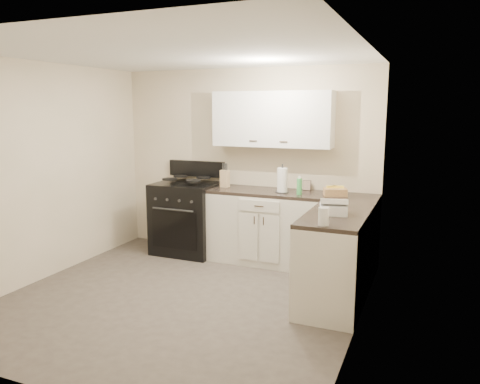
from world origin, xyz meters
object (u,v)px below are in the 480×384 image
at_px(paper_towel, 282,180).
at_px(countertop_grill, 333,209).
at_px(wicker_basket, 335,192).
at_px(stove, 188,220).
at_px(knife_block, 225,179).

xyz_separation_m(paper_towel, countertop_grill, (0.84, -0.96, -0.11)).
distance_m(paper_towel, countertop_grill, 1.28).
xyz_separation_m(wicker_basket, countertop_grill, (0.18, -1.00, 0.00)).
height_order(wicker_basket, countertop_grill, countertop_grill).
xyz_separation_m(stove, wicker_basket, (2.02, 0.01, 0.52)).
distance_m(stove, knife_block, 0.80).
bearing_deg(countertop_grill, stove, 142.87).
height_order(knife_block, countertop_grill, knife_block).
bearing_deg(knife_block, stove, -165.07).
xyz_separation_m(knife_block, wicker_basket, (1.49, -0.06, -0.07)).
height_order(knife_block, wicker_basket, knife_block).
distance_m(stove, wicker_basket, 2.09).
bearing_deg(wicker_basket, stove, -179.60).
bearing_deg(stove, knife_block, 8.09).
relative_size(paper_towel, countertop_grill, 1.16).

